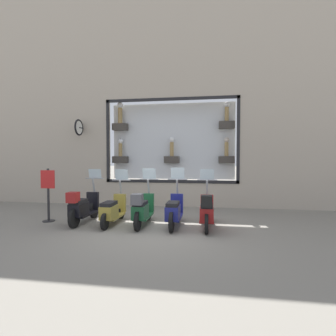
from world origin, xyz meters
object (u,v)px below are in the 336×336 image
(scooter_navy_1, at_px, (174,211))
(scooter_green_2, at_px, (142,209))
(scooter_black_4, at_px, (82,207))
(shop_sign_post, at_px, (48,193))
(scooter_olive_3, at_px, (112,210))
(scooter_red_0, at_px, (207,211))

(scooter_navy_1, bearing_deg, scooter_green_2, 93.91)
(scooter_navy_1, distance_m, scooter_green_2, 0.90)
(scooter_black_4, bearing_deg, shop_sign_post, 83.87)
(scooter_olive_3, relative_size, shop_sign_post, 1.11)
(scooter_green_2, bearing_deg, scooter_navy_1, -86.09)
(scooter_green_2, bearing_deg, shop_sign_post, 87.53)
(scooter_red_0, bearing_deg, scooter_olive_3, 88.87)
(scooter_green_2, height_order, scooter_black_4, scooter_green_2)
(scooter_olive_3, bearing_deg, scooter_black_4, 93.21)
(scooter_red_0, distance_m, scooter_navy_1, 0.90)
(scooter_navy_1, height_order, scooter_black_4, scooter_navy_1)
(scooter_navy_1, bearing_deg, scooter_red_0, -93.94)
(scooter_green_2, height_order, shop_sign_post, shop_sign_post)
(scooter_navy_1, xyz_separation_m, scooter_black_4, (-0.06, 2.71, 0.04))
(scooter_olive_3, height_order, scooter_black_4, scooter_black_4)
(shop_sign_post, bearing_deg, scooter_navy_1, -90.98)
(scooter_red_0, distance_m, shop_sign_post, 4.80)
(scooter_green_2, xyz_separation_m, scooter_black_4, (0.00, 1.80, 0.00))
(scooter_olive_3, height_order, shop_sign_post, shop_sign_post)
(scooter_olive_3, xyz_separation_m, scooter_black_4, (-0.05, 0.90, 0.07))
(scooter_navy_1, xyz_separation_m, scooter_olive_3, (-0.01, 1.80, -0.03))
(scooter_olive_3, bearing_deg, scooter_green_2, -93.35)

